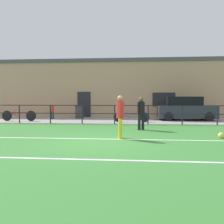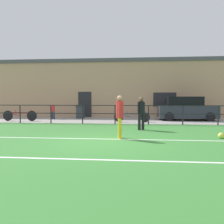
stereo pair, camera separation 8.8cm
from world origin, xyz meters
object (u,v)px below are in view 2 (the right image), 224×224
at_px(player_striker, 120,114).
at_px(trash_bin_0, 80,112).
at_px(player_goalkeeper, 141,111).
at_px(bicycle_parked_0, 20,116).
at_px(parked_car_red, 186,109).
at_px(bicycle_parked_1, 132,117).
at_px(spectator_child, 53,110).
at_px(soccer_ball_match, 221,135).

bearing_deg(player_striker, trash_bin_0, 19.33).
xyz_separation_m(player_goalkeeper, bicycle_parked_0, (-8.15, 3.71, -0.54)).
xyz_separation_m(parked_car_red, bicycle_parked_1, (-3.82, -1.73, -0.45)).
distance_m(player_goalkeeper, trash_bin_0, 7.66).
bearing_deg(bicycle_parked_1, player_striker, -93.36).
bearing_deg(spectator_child, bicycle_parked_0, 64.15).
bearing_deg(player_striker, player_goalkeeper, -21.86).
height_order(soccer_ball_match, parked_car_red, parked_car_red).
distance_m(soccer_ball_match, bicycle_parked_1, 6.90).
bearing_deg(player_striker, soccer_ball_match, -87.24).
xyz_separation_m(player_goalkeeper, bicycle_parked_1, (-0.52, 3.71, -0.58)).
relative_size(bicycle_parked_1, trash_bin_0, 2.40).
distance_m(bicycle_parked_0, bicycle_parked_1, 7.63).
distance_m(player_goalkeeper, parked_car_red, 6.37).
relative_size(player_goalkeeper, soccer_ball_match, 7.24).
distance_m(bicycle_parked_1, trash_bin_0, 4.69).
distance_m(parked_car_red, bicycle_parked_0, 11.59).
distance_m(player_striker, parked_car_red, 9.08).
distance_m(player_striker, soccer_ball_match, 4.02).
bearing_deg(parked_car_red, bicycle_parked_1, -155.58).
relative_size(player_goalkeeper, spectator_child, 1.39).
xyz_separation_m(player_striker, trash_bin_0, (-3.62, 8.78, -0.43)).
height_order(spectator_child, trash_bin_0, spectator_child).
relative_size(player_goalkeeper, player_striker, 0.98).
height_order(soccer_ball_match, spectator_child, spectator_child).
bearing_deg(spectator_child, parked_car_red, -157.94).
bearing_deg(bicycle_parked_1, parked_car_red, 24.42).
height_order(spectator_child, bicycle_parked_0, spectator_child).
relative_size(player_striker, soccer_ball_match, 7.39).
height_order(bicycle_parked_0, trash_bin_0, trash_bin_0).
xyz_separation_m(spectator_child, bicycle_parked_0, (-1.77, -1.64, -0.30)).
height_order(player_goalkeeper, parked_car_red, parked_car_red).
height_order(player_striker, spectator_child, player_striker).
bearing_deg(bicycle_parked_0, bicycle_parked_1, -0.00).
distance_m(parked_car_red, trash_bin_0, 7.85).
height_order(soccer_ball_match, trash_bin_0, trash_bin_0).
bearing_deg(trash_bin_0, bicycle_parked_1, -31.68).
distance_m(player_goalkeeper, soccer_ball_match, 3.83).
distance_m(soccer_ball_match, spectator_child, 12.07).
bearing_deg(spectator_child, player_goalkeeper, 161.46).
bearing_deg(parked_car_red, bicycle_parked_0, -171.39).
bearing_deg(spectator_child, soccer_ball_match, 162.68).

